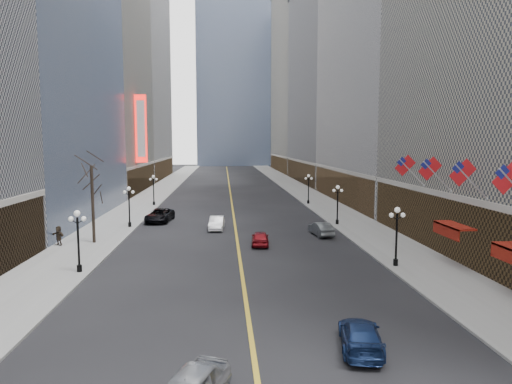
{
  "coord_description": "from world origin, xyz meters",
  "views": [
    {
      "loc": [
        -1.29,
        -3.19,
        9.47
      ],
      "look_at": [
        0.41,
        20.58,
        6.91
      ],
      "focal_mm": 32.0,
      "sensor_mm": 36.0,
      "label": 1
    }
  ],
  "objects": [
    {
      "name": "flag_3",
      "position": [
        15.31,
        27.0,
        7.29
      ],
      "size": [
        2.87,
        0.12,
        2.87
      ],
      "color": "#B2B2B7",
      "rests_on": "ground"
    },
    {
      "name": "streetlamp_west_3",
      "position": [
        -11.8,
        66.0,
        2.9
      ],
      "size": [
        1.26,
        0.44,
        4.52
      ],
      "color": "black",
      "rests_on": "sidewalk_west"
    },
    {
      "name": "car_nb_far",
      "position": [
        -9.0,
        51.84,
        0.8
      ],
      "size": [
        3.28,
        6.02,
        1.6
      ],
      "primitive_type": "imported",
      "rotation": [
        0.0,
        0.0,
        -0.11
      ],
      "color": "black",
      "rests_on": "ground"
    },
    {
      "name": "streetlamp_east_3",
      "position": [
        11.8,
        66.0,
        2.9
      ],
      "size": [
        1.26,
        0.44,
        4.52
      ],
      "color": "black",
      "rests_on": "sidewalk_east"
    },
    {
      "name": "lane_line",
      "position": [
        0.0,
        80.0,
        0.01
      ],
      "size": [
        0.25,
        200.0,
        0.02
      ],
      "primitive_type": "cube",
      "color": "gold",
      "rests_on": "ground"
    },
    {
      "name": "flag_4",
      "position": [
        15.31,
        32.0,
        7.29
      ],
      "size": [
        2.87,
        0.12,
        2.87
      ],
      "color": "#B2B2B7",
      "rests_on": "ground"
    },
    {
      "name": "bldg_east_c",
      "position": [
        29.88,
        106.0,
        24.18
      ],
      "size": [
        26.6,
        40.6,
        48.8
      ],
      "color": "gray",
      "rests_on": "ground"
    },
    {
      "name": "car_sb_far",
      "position": [
        8.68,
        42.35,
        0.7
      ],
      "size": [
        2.02,
        4.39,
        1.4
      ],
      "primitive_type": "imported",
      "rotation": [
        0.0,
        0.0,
        3.27
      ],
      "color": "#555B5E",
      "rests_on": "ground"
    },
    {
      "name": "tree_west_far",
      "position": [
        -13.5,
        40.0,
        6.24
      ],
      "size": [
        3.6,
        3.6,
        7.92
      ],
      "color": "#2D231C",
      "rests_on": "sidewalk_west"
    },
    {
      "name": "bldg_east_d",
      "position": [
        29.9,
        149.0,
        31.17
      ],
      "size": [
        26.6,
        46.6,
        62.8
      ],
      "color": "gray",
      "rests_on": "ground"
    },
    {
      "name": "flag_5",
      "position": [
        15.31,
        37.0,
        7.29
      ],
      "size": [
        2.87,
        0.12,
        2.87
      ],
      "color": "#B2B2B7",
      "rests_on": "ground"
    },
    {
      "name": "bldg_west_d",
      "position": [
        -29.92,
        121.0,
        36.17
      ],
      "size": [
        26.6,
        38.6,
        72.8
      ],
      "color": "silver",
      "rests_on": "ground"
    },
    {
      "name": "sidewalk_east",
      "position": [
        14.0,
        70.0,
        0.07
      ],
      "size": [
        6.0,
        230.0,
        0.15
      ],
      "primitive_type": "cube",
      "color": "gray",
      "rests_on": "ground"
    },
    {
      "name": "ped_west_far",
      "position": [
        -16.4,
        39.03,
        1.04
      ],
      "size": [
        1.65,
        1.29,
        1.79
      ],
      "primitive_type": "imported",
      "rotation": [
        0.0,
        0.0,
        -0.56
      ],
      "color": "#2D2319",
      "rests_on": "sidewalk_west"
    },
    {
      "name": "car_sb_mid",
      "position": [
        2.08,
        38.32,
        0.67
      ],
      "size": [
        1.86,
        4.04,
        1.34
      ],
      "primitive_type": "imported",
      "rotation": [
        0.0,
        0.0,
        3.07
      ],
      "color": "maroon",
      "rests_on": "ground"
    },
    {
      "name": "theatre_marquee",
      "position": [
        -15.88,
        80.0,
        12.0
      ],
      "size": [
        2.0,
        0.55,
        12.0
      ],
      "color": "red",
      "rests_on": "ground"
    },
    {
      "name": "streetlamp_west_1",
      "position": [
        -11.8,
        30.0,
        2.9
      ],
      "size": [
        1.26,
        0.44,
        4.52
      ],
      "color": "black",
      "rests_on": "sidewalk_west"
    },
    {
      "name": "bldg_west_c",
      "position": [
        -29.88,
        87.0,
        25.19
      ],
      "size": [
        26.6,
        30.6,
        50.8
      ],
      "color": "gray",
      "rests_on": "ground"
    },
    {
      "name": "car_nb_mid",
      "position": [
        -2.07,
        46.45,
        0.71
      ],
      "size": [
        1.76,
        4.41,
        1.42
      ],
      "primitive_type": "imported",
      "rotation": [
        0.0,
        0.0,
        -0.06
      ],
      "color": "white",
      "rests_on": "ground"
    },
    {
      "name": "awning_c",
      "position": [
        16.11,
        30.0,
        3.08
      ],
      "size": [
        1.4,
        4.0,
        0.93
      ],
      "color": "maroon",
      "rests_on": "ground"
    },
    {
      "name": "streetlamp_east_2",
      "position": [
        11.8,
        48.0,
        2.9
      ],
      "size": [
        1.26,
        0.44,
        4.52
      ],
      "color": "black",
      "rests_on": "sidewalk_east"
    },
    {
      "name": "streetlamp_east_1",
      "position": [
        11.8,
        30.0,
        2.9
      ],
      "size": [
        1.26,
        0.44,
        4.52
      ],
      "color": "black",
      "rests_on": "sidewalk_east"
    },
    {
      "name": "streetlamp_west_2",
      "position": [
        -11.8,
        48.0,
        2.9
      ],
      "size": [
        1.26,
        0.44,
        4.52
      ],
      "color": "black",
      "rests_on": "sidewalk_west"
    },
    {
      "name": "car_sb_near",
      "position": [
        4.96,
        16.57,
        0.65
      ],
      "size": [
        2.65,
        4.77,
        1.31
      ],
      "primitive_type": "imported",
      "rotation": [
        0.0,
        0.0,
        2.95
      ],
      "color": "navy",
      "rests_on": "ground"
    },
    {
      "name": "sidewalk_west",
      "position": [
        -14.0,
        70.0,
        0.07
      ],
      "size": [
        6.0,
        230.0,
        0.15
      ],
      "primitive_type": "cube",
      "color": "gray",
      "rests_on": "ground"
    },
    {
      "name": "flag_2",
      "position": [
        15.31,
        22.0,
        7.29
      ],
      "size": [
        2.87,
        0.12,
        2.87
      ],
      "color": "#B2B2B7",
      "rests_on": "ground"
    }
  ]
}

